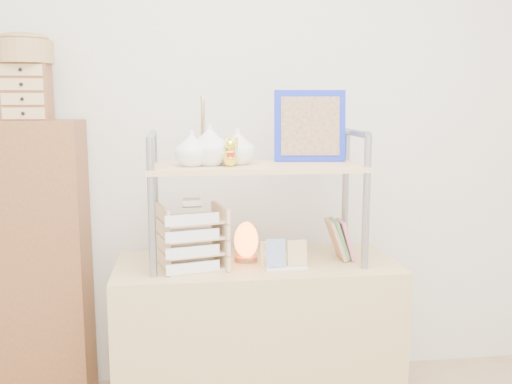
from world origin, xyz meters
TOP-DOWN VIEW (x-y plane):
  - room_shell at (0.00, 0.39)m, footprint 3.42×3.41m
  - desk at (0.00, 1.20)m, footprint 1.20×0.50m
  - cabinet at (-0.99, 1.57)m, footprint 0.46×0.27m
  - hutch at (-0.05, 1.21)m, footprint 0.90×0.34m
  - letter_tray at (-0.27, 1.15)m, footprint 0.28×0.27m
  - salt_lamp at (-0.04, 1.23)m, footprint 0.11×0.11m
  - desk_clock at (0.04, 1.12)m, footprint 0.08×0.04m
  - postcard_stand at (0.11, 1.09)m, footprint 0.18×0.06m
  - drawer_chest at (-0.99, 1.55)m, footprint 0.20×0.16m
  - woven_basket at (-0.99, 1.55)m, footprint 0.25×0.25m

SIDE VIEW (x-z plane):
  - desk at x=0.00m, z-range 0.00..0.75m
  - cabinet at x=-0.99m, z-range 0.00..1.35m
  - postcard_stand at x=0.11m, z-range 0.72..0.85m
  - desk_clock at x=0.04m, z-range 0.75..0.86m
  - salt_lamp at x=-0.04m, z-range 0.75..0.93m
  - letter_tray at x=-0.27m, z-range 0.72..1.01m
  - hutch at x=-0.05m, z-range 0.83..1.56m
  - drawer_chest at x=-0.99m, z-range 1.35..1.60m
  - woven_basket at x=-0.99m, z-range 1.60..1.70m
  - room_shell at x=0.00m, z-range 0.39..3.00m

